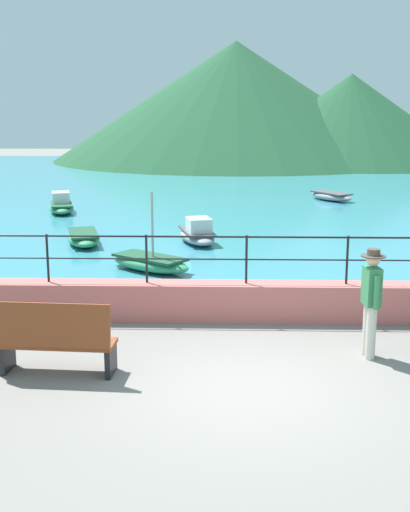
# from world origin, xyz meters

# --- Properties ---
(ground_plane) EXTENTS (120.00, 120.00, 0.00)m
(ground_plane) POSITION_xyz_m (0.00, 0.00, 0.00)
(ground_plane) COLOR slate
(promenade_wall) EXTENTS (20.00, 0.56, 0.70)m
(promenade_wall) POSITION_xyz_m (0.00, 3.20, 0.35)
(promenade_wall) COLOR #BC605B
(promenade_wall) RESTS_ON ground
(railing) EXTENTS (18.44, 0.04, 0.90)m
(railing) POSITION_xyz_m (0.00, 3.20, 1.32)
(railing) COLOR black
(railing) RESTS_ON promenade_wall
(lake_water) EXTENTS (64.00, 44.32, 0.06)m
(lake_water) POSITION_xyz_m (0.00, 25.84, 0.03)
(lake_water) COLOR teal
(lake_water) RESTS_ON ground
(hill_main) EXTENTS (28.55, 28.55, 9.11)m
(hill_main) POSITION_xyz_m (0.41, 44.28, 4.56)
(hill_main) COLOR #1E4C2D
(hill_main) RESTS_ON ground
(hill_secondary) EXTENTS (18.64, 18.64, 6.49)m
(hill_secondary) POSITION_xyz_m (8.81, 41.16, 3.24)
(hill_secondary) COLOR #1E4C2D
(hill_secondary) RESTS_ON ground
(bench_main) EXTENTS (1.73, 0.66, 1.13)m
(bench_main) POSITION_xyz_m (-2.87, 0.46, 0.56)
(bench_main) COLOR brown
(bench_main) RESTS_ON ground
(person_walking) EXTENTS (0.38, 0.57, 1.75)m
(person_walking) POSITION_xyz_m (1.88, 1.33, 0.98)
(person_walking) COLOR beige
(person_walking) RESTS_ON ground
(boat_0) EXTENTS (1.45, 2.45, 0.76)m
(boat_0) POSITION_xyz_m (-1.19, 10.24, 0.33)
(boat_0) COLOR gray
(boat_0) RESTS_ON lake_water
(boat_1) EXTENTS (2.38, 2.09, 1.93)m
(boat_1) POSITION_xyz_m (-2.19, 6.75, 0.26)
(boat_1) COLOR #338C59
(boat_1) RESTS_ON lake_water
(boat_2) EXTENTS (1.48, 2.46, 0.36)m
(boat_2) POSITION_xyz_m (-4.46, 9.91, 0.26)
(boat_2) COLOR #338C59
(boat_2) RESTS_ON lake_water
(boat_3) EXTENTS (1.48, 2.46, 0.76)m
(boat_3) POSITION_xyz_m (-6.57, 15.92, 0.33)
(boat_3) COLOR #338C59
(boat_3) RESTS_ON lake_water
(boat_4) EXTENTS (2.02, 2.42, 0.36)m
(boat_4) POSITION_xyz_m (4.17, 19.66, 0.26)
(boat_4) COLOR gray
(boat_4) RESTS_ON lake_water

